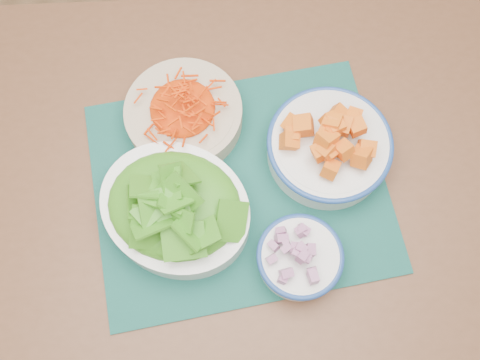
# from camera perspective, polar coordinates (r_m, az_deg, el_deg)

# --- Properties ---
(ground) EXTENTS (4.00, 4.00, 0.00)m
(ground) POSITION_cam_1_polar(r_m,az_deg,el_deg) (1.72, 8.15, -7.16)
(ground) COLOR #966E48
(ground) RESTS_ON ground
(table) EXTENTS (1.40, 1.12, 0.75)m
(table) POSITION_cam_1_polar(r_m,az_deg,el_deg) (1.06, -4.79, -2.30)
(table) COLOR brown
(table) RESTS_ON ground
(placemat) EXTENTS (0.65, 0.60, 0.00)m
(placemat) POSITION_cam_1_polar(r_m,az_deg,el_deg) (0.96, -0.00, -0.64)
(placemat) COLOR #0B332E
(placemat) RESTS_ON table
(carrot_bowl) EXTENTS (0.26, 0.26, 0.08)m
(carrot_bowl) POSITION_cam_1_polar(r_m,az_deg,el_deg) (0.98, -6.06, 7.24)
(carrot_bowl) COLOR #C2AF90
(carrot_bowl) RESTS_ON placemat
(squash_bowl) EXTENTS (0.27, 0.27, 0.10)m
(squash_bowl) POSITION_cam_1_polar(r_m,az_deg,el_deg) (0.95, 9.57, 3.83)
(squash_bowl) COLOR silver
(squash_bowl) RESTS_ON placemat
(lettuce_bowl) EXTENTS (0.31, 0.29, 0.11)m
(lettuce_bowl) POSITION_cam_1_polar(r_m,az_deg,el_deg) (0.90, -6.98, -2.74)
(lettuce_bowl) COLOR white
(lettuce_bowl) RESTS_ON placemat
(onion_bowl) EXTENTS (0.17, 0.17, 0.07)m
(onion_bowl) POSITION_cam_1_polar(r_m,az_deg,el_deg) (0.89, 6.41, -8.16)
(onion_bowl) COLOR silver
(onion_bowl) RESTS_ON placemat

